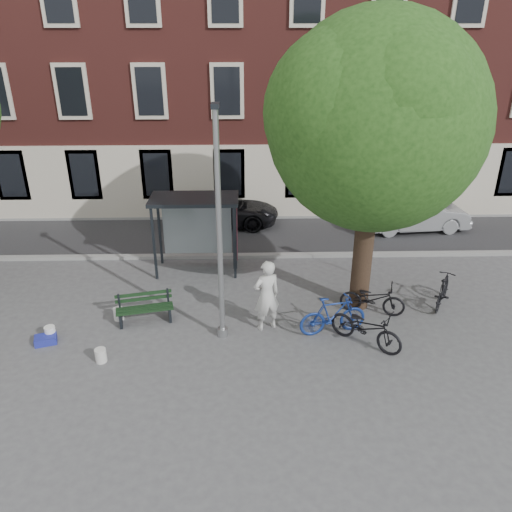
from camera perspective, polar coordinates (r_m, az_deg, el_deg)
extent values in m
plane|color=#4C4C4F|center=(13.74, -3.82, -9.07)|extent=(90.00, 90.00, 0.00)
cube|color=#28282B|center=(19.92, -3.09, 2.30)|extent=(40.00, 4.00, 0.01)
cube|color=gray|center=(18.07, -3.25, 0.01)|extent=(40.00, 0.25, 0.12)
cube|color=gray|center=(21.76, -2.97, 4.47)|extent=(40.00, 0.25, 0.12)
cube|color=brown|center=(24.39, -3.13, 23.38)|extent=(30.00, 8.00, 14.00)
cylinder|color=#9EA0A3|center=(12.31, -4.21, 2.58)|extent=(0.14, 0.14, 6.00)
cylinder|color=#9EA0A3|center=(13.67, -3.83, -8.65)|extent=(0.28, 0.28, 0.24)
cube|color=#1E2328|center=(11.50, -4.71, 16.76)|extent=(0.18, 0.35, 0.12)
cylinder|color=black|center=(14.59, 12.10, 0.20)|extent=(0.56, 0.56, 3.40)
sphere|color=#1F4615|center=(13.50, 13.54, 14.61)|extent=(5.60, 5.60, 5.60)
sphere|color=#1F4615|center=(14.05, 17.06, 16.69)|extent=(3.92, 3.92, 3.92)
sphere|color=#1F4615|center=(12.98, 10.45, 15.83)|extent=(4.20, 4.20, 4.20)
sphere|color=#1F4615|center=(12.60, 15.75, 16.45)|extent=(3.64, 3.64, 3.64)
cube|color=#1E2328|center=(16.37, -11.58, 1.34)|extent=(0.08, 0.08, 2.50)
cube|color=#1E2328|center=(16.11, -2.44, 1.45)|extent=(0.08, 0.08, 2.50)
cube|color=#1E2328|center=(17.46, -10.96, 2.92)|extent=(0.08, 0.08, 2.50)
cube|color=#1E2328|center=(17.22, -2.39, 3.05)|extent=(0.08, 0.08, 2.50)
cube|color=#1E2328|center=(16.28, -7.10, 6.48)|extent=(2.85, 1.45, 0.12)
cube|color=#8C999E|center=(17.25, -6.72, 3.38)|extent=(2.34, 0.04, 2.00)
cube|color=#1E2328|center=(16.62, -2.42, 2.68)|extent=(0.12, 1.14, 2.12)
cube|color=#D84C19|center=(16.62, -2.18, 2.68)|extent=(0.02, 0.90, 1.62)
imported|color=silver|center=(13.50, 1.22, -4.54)|extent=(0.88, 0.74, 2.06)
cube|color=#1E2328|center=(14.55, -15.19, -6.91)|extent=(0.18, 0.50, 0.41)
cube|color=#1E2328|center=(14.53, -9.85, -6.38)|extent=(0.18, 0.50, 0.41)
cube|color=black|center=(14.28, -12.58, -6.23)|extent=(1.57, 0.44, 0.04)
cube|color=black|center=(14.42, -12.60, -5.91)|extent=(1.57, 0.44, 0.04)
cube|color=black|center=(14.56, -12.63, -5.58)|extent=(1.57, 0.44, 0.04)
cube|color=black|center=(14.55, -12.71, -4.80)|extent=(1.55, 0.38, 0.09)
cube|color=black|center=(14.47, -12.77, -4.24)|extent=(1.55, 0.38, 0.09)
imported|color=black|center=(14.83, 13.17, -4.74)|extent=(1.96, 1.14, 0.98)
imported|color=navy|center=(13.68, 8.79, -6.70)|extent=(1.94, 0.91, 1.13)
imported|color=black|center=(13.38, 12.47, -7.96)|extent=(2.01, 1.85, 1.07)
imported|color=black|center=(15.84, 20.59, -3.73)|extent=(1.26, 1.65, 0.99)
imported|color=black|center=(21.00, -3.89, 5.39)|extent=(4.82, 2.48, 1.30)
imported|color=#989B9F|center=(21.27, 17.72, 4.65)|extent=(4.41, 1.92, 1.41)
cube|color=#212999|center=(14.49, -22.90, -8.80)|extent=(0.65, 0.55, 0.20)
cylinder|color=silver|center=(13.26, -17.32, -10.79)|extent=(0.37, 0.37, 0.36)
cylinder|color=silver|center=(14.84, -15.44, -6.38)|extent=(0.35, 0.35, 0.36)
cylinder|color=white|center=(14.59, -22.45, -8.08)|extent=(0.37, 0.37, 0.36)
cylinder|color=#9EA0A3|center=(16.77, 12.00, 0.78)|extent=(0.04, 0.04, 1.91)
cube|color=gold|center=(16.47, 12.24, 3.31)|extent=(0.34, 0.09, 0.45)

